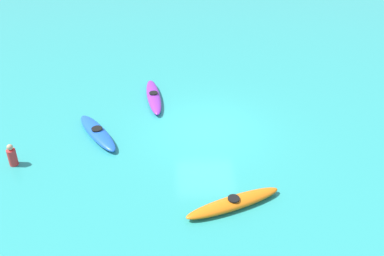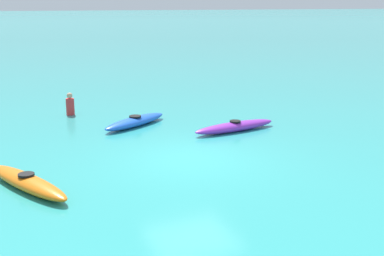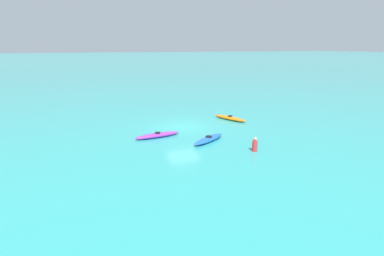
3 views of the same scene
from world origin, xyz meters
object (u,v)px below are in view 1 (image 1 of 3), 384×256
Objects in this scene: kayak_blue at (97,133)px; person_near_shore at (12,156)px; kayak_purple at (154,97)px; kayak_orange at (233,203)px.

person_near_shore reaches higher than kayak_blue.
kayak_purple is 6.75m from person_near_shore.
kayak_orange is 7.66m from kayak_purple.
kayak_purple is (2.79, -7.14, 0.00)m from kayak_orange.
person_near_shore is at bearing -18.10° from kayak_orange.
person_near_shore reaches higher than kayak_orange.
person_near_shore reaches higher than kayak_purple.
person_near_shore is (7.70, -2.52, 0.22)m from kayak_orange.
kayak_orange is 1.01× the size of kayak_purple.
kayak_orange is 6.52m from kayak_blue.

